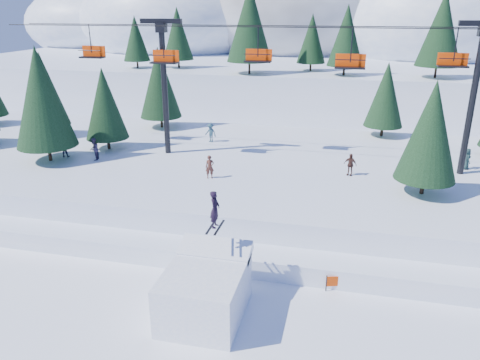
% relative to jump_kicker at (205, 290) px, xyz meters
% --- Properties ---
extents(ground, '(160.00, 160.00, 0.00)m').
position_rel_jump_kicker_xyz_m(ground, '(0.81, -1.65, -1.31)').
color(ground, white).
rests_on(ground, ground).
extents(mid_shelf, '(70.00, 22.00, 2.50)m').
position_rel_jump_kicker_xyz_m(mid_shelf, '(0.81, 16.35, -0.06)').
color(mid_shelf, white).
rests_on(mid_shelf, ground).
extents(berm, '(70.00, 6.00, 1.10)m').
position_rel_jump_kicker_xyz_m(berm, '(0.81, 6.35, -0.76)').
color(berm, white).
rests_on(berm, ground).
extents(mountain_ridge, '(119.00, 60.34, 26.46)m').
position_rel_jump_kicker_xyz_m(mountain_ridge, '(-4.28, 71.72, 8.33)').
color(mountain_ridge, white).
rests_on(mountain_ridge, ground).
extents(jump_kicker, '(3.52, 4.80, 5.64)m').
position_rel_jump_kicker_xyz_m(jump_kicker, '(0.00, 0.00, 0.00)').
color(jump_kicker, white).
rests_on(jump_kicker, ground).
extents(chairlift, '(46.00, 3.21, 10.28)m').
position_rel_jump_kicker_xyz_m(chairlift, '(2.71, 16.39, 8.01)').
color(chairlift, black).
rests_on(chairlift, mid_shelf).
extents(conifer_stand, '(62.62, 17.70, 9.09)m').
position_rel_jump_kicker_xyz_m(conifer_stand, '(0.61, 17.04, 5.54)').
color(conifer_stand, black).
rests_on(conifer_stand, mid_shelf).
extents(distant_skiers, '(30.78, 9.61, 1.74)m').
position_rel_jump_kicker_xyz_m(distant_skiers, '(-4.30, 15.63, 2.00)').
color(distant_skiers, '#282841').
rests_on(distant_skiers, mid_shelf).
extents(banner_near, '(2.71, 0.95, 0.90)m').
position_rel_jump_kicker_xyz_m(banner_near, '(6.71, 3.62, -0.77)').
color(banner_near, black).
rests_on(banner_near, ground).
extents(banner_far, '(2.77, 0.75, 0.90)m').
position_rel_jump_kicker_xyz_m(banner_far, '(12.43, 4.09, -0.77)').
color(banner_far, black).
rests_on(banner_far, ground).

